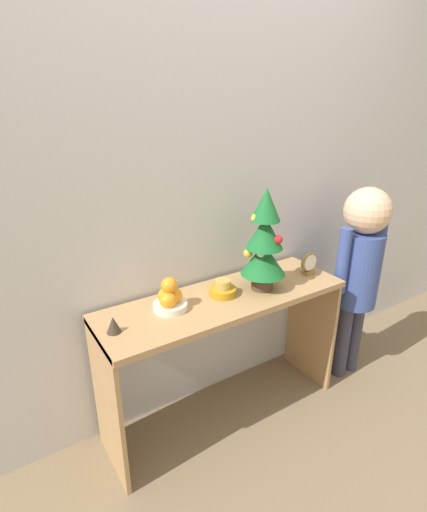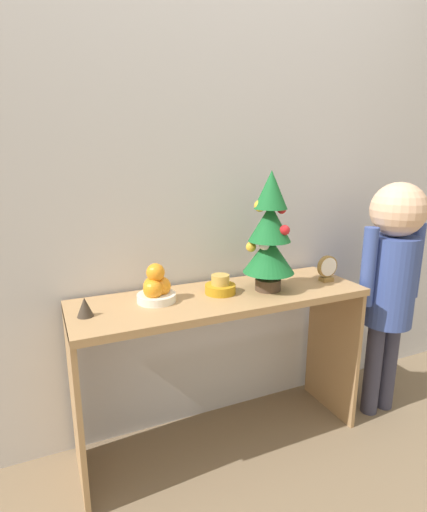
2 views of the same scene
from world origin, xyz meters
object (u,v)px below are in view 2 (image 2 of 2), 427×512
at_px(fruit_bowl, 156,288).
at_px(child_figure, 392,270).
at_px(desk_clock, 327,269).
at_px(singing_bowl, 221,286).
at_px(mini_tree, 270,234).
at_px(figurine, 85,307).

bearing_deg(fruit_bowl, child_figure, -7.75).
bearing_deg(desk_clock, fruit_bowl, 175.20).
height_order(fruit_bowl, singing_bowl, fruit_bowl).
bearing_deg(mini_tree, figurine, 178.75).
height_order(desk_clock, figurine, desk_clock).
bearing_deg(fruit_bowl, singing_bowl, -3.77).
bearing_deg(child_figure, singing_bowl, 170.96).
bearing_deg(mini_tree, desk_clock, -0.65).
xyz_separation_m(mini_tree, child_figure, (0.62, -0.09, -0.21)).
bearing_deg(mini_tree, child_figure, -7.93).
height_order(singing_bowl, desk_clock, desk_clock).
relative_size(mini_tree, singing_bowl, 3.93).
bearing_deg(child_figure, desk_clock, 165.02).
relative_size(fruit_bowl, child_figure, 0.13).
height_order(mini_tree, figurine, mini_tree).
distance_m(desk_clock, figurine, 1.06).
height_order(desk_clock, child_figure, child_figure).
height_order(mini_tree, fruit_bowl, mini_tree).
height_order(mini_tree, desk_clock, mini_tree).
xyz_separation_m(singing_bowl, figurine, (-0.55, -0.03, 0.01)).
xyz_separation_m(mini_tree, figurine, (-0.75, 0.02, -0.21)).
bearing_deg(singing_bowl, mini_tree, -12.42).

